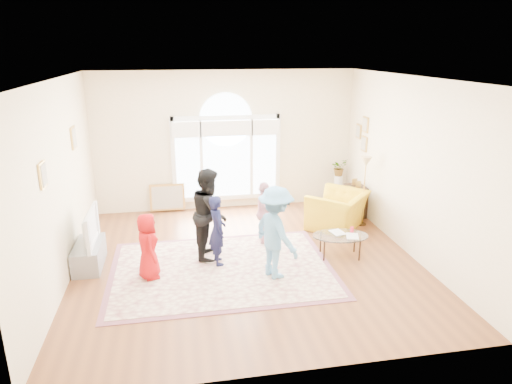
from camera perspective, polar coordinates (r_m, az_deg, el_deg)
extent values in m
plane|color=brown|center=(8.30, -1.09, -8.60)|extent=(6.00, 6.00, 0.00)
plane|color=beige|center=(10.62, -3.76, 6.37)|extent=(6.00, 0.00, 6.00)
plane|color=beige|center=(4.96, 4.45, -7.07)|extent=(6.00, 0.00, 6.00)
plane|color=beige|center=(7.85, -23.33, 0.88)|extent=(0.00, 6.00, 6.00)
plane|color=beige|center=(8.70, 18.77, 2.94)|extent=(0.00, 6.00, 6.00)
plane|color=white|center=(7.46, -1.23, 14.04)|extent=(6.00, 6.00, 0.00)
cube|color=white|center=(10.92, -3.60, -0.63)|extent=(2.50, 0.08, 0.10)
cube|color=white|center=(10.49, -3.80, 9.27)|extent=(2.50, 0.08, 0.10)
cube|color=white|center=(10.60, -10.27, 3.89)|extent=(0.10, 0.08, 2.00)
cube|color=white|center=(10.87, 2.72, 4.49)|extent=(0.10, 0.08, 2.00)
cube|color=#C6E2FF|center=(10.60, -8.51, 3.98)|extent=(0.55, 0.02, 1.80)
cube|color=#C6E2FF|center=(10.80, 1.04, 4.42)|extent=(0.55, 0.02, 1.80)
cube|color=#C6E2FF|center=(10.66, -3.70, 4.22)|extent=(1.10, 0.02, 1.80)
cylinder|color=#C6E2FF|center=(10.49, -3.79, 9.00)|extent=(1.20, 0.02, 1.20)
cube|color=white|center=(10.61, -6.84, 4.05)|extent=(0.07, 0.04, 1.80)
cube|color=white|center=(10.74, -0.58, 4.34)|extent=(0.07, 0.04, 1.80)
cube|color=white|center=(10.38, -8.68, 7.74)|extent=(0.65, 0.12, 0.35)
cube|color=white|center=(10.44, -3.72, 7.96)|extent=(1.20, 0.12, 0.35)
cube|color=white|center=(10.58, 1.14, 8.12)|extent=(0.65, 0.12, 0.35)
cube|color=tan|center=(8.97, -21.86, 6.31)|extent=(0.03, 0.34, 0.40)
cube|color=#ADA38E|center=(8.97, -21.75, 6.32)|extent=(0.01, 0.28, 0.34)
cube|color=tan|center=(6.90, -25.11, 1.95)|extent=(0.03, 0.30, 0.36)
cube|color=#ADA38E|center=(6.89, -24.97, 1.96)|extent=(0.01, 0.24, 0.30)
cube|color=tan|center=(10.40, 13.53, 8.21)|extent=(0.03, 0.28, 0.34)
cube|color=#ADA38E|center=(10.40, 13.44, 8.21)|extent=(0.01, 0.22, 0.28)
cube|color=tan|center=(10.48, 13.36, 5.89)|extent=(0.03, 0.28, 0.34)
cube|color=#ADA38E|center=(10.47, 13.27, 5.89)|extent=(0.01, 0.22, 0.28)
cube|color=tan|center=(10.75, 12.71, 7.42)|extent=(0.03, 0.26, 0.32)
cube|color=#ADA38E|center=(10.75, 12.62, 7.42)|extent=(0.01, 0.20, 0.26)
cube|color=beige|center=(8.02, -4.27, -9.57)|extent=(3.60, 2.60, 0.02)
cube|color=#7C4553|center=(8.02, -4.27, -9.59)|extent=(3.80, 2.80, 0.01)
cube|color=gray|center=(8.54, -20.14, -7.41)|extent=(0.45, 1.00, 0.42)
imported|color=black|center=(8.34, -20.50, -4.20)|extent=(0.14, 1.05, 0.61)
cube|color=#5CB7E1|center=(8.33, -19.90, -4.17)|extent=(0.02, 0.86, 0.49)
ellipsoid|color=silver|center=(8.44, 10.50, -5.39)|extent=(1.09, 0.78, 0.02)
cylinder|color=black|center=(8.76, 12.22, -6.12)|extent=(0.03, 0.03, 0.40)
cylinder|color=black|center=(8.62, 8.07, -6.27)|extent=(0.03, 0.03, 0.40)
cylinder|color=black|center=(8.44, 12.83, -7.11)|extent=(0.03, 0.03, 0.40)
cylinder|color=black|center=(8.29, 8.52, -7.29)|extent=(0.03, 0.03, 0.40)
imported|color=#B2A58C|center=(8.44, 9.53, -5.15)|extent=(0.27, 0.33, 0.03)
imported|color=#B2A58C|center=(8.38, 11.23, -5.43)|extent=(0.29, 0.34, 0.02)
cylinder|color=red|center=(8.55, 11.90, -4.66)|extent=(0.07, 0.07, 0.12)
imported|color=gold|center=(9.79, 10.14, -2.26)|extent=(1.56, 1.57, 0.77)
cube|color=black|center=(10.56, 12.28, -1.09)|extent=(0.40, 0.50, 0.70)
cylinder|color=black|center=(10.17, 13.04, -3.92)|extent=(0.20, 0.20, 0.02)
cylinder|color=#B78E3D|center=(9.95, 13.30, -0.35)|extent=(0.02, 0.02, 1.35)
cone|color=#CCB284|center=(9.76, 13.60, 3.70)|extent=(0.25, 0.25, 0.22)
cylinder|color=white|center=(11.33, 10.19, 0.33)|extent=(0.20, 0.20, 0.70)
imported|color=#33722D|center=(11.18, 10.34, 3.05)|extent=(0.47, 0.45, 0.41)
cube|color=tan|center=(10.89, -10.91, -2.39)|extent=(0.80, 0.14, 0.62)
imported|color=#AB0D10|center=(7.68, -13.37, -6.60)|extent=(0.46, 0.61, 1.12)
imported|color=#121434|center=(7.96, -4.85, -4.75)|extent=(0.35, 0.49, 1.25)
imported|color=black|center=(8.20, -5.82, -2.65)|extent=(0.73, 0.88, 1.64)
imported|color=#E8A5B2|center=(8.78, 0.96, -2.60)|extent=(0.35, 0.74, 1.22)
imported|color=#5995C4|center=(7.44, 2.50, -5.07)|extent=(0.93, 1.15, 1.55)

